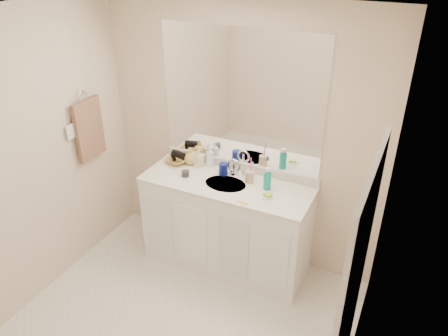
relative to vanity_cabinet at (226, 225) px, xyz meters
name	(u,v)px	position (x,y,z in m)	size (l,w,h in m)	color
ceiling	(143,22)	(0.00, -1.02, 1.97)	(2.60, 2.60, 0.02)	white
wall_back	(240,137)	(0.00, 0.28, 0.77)	(2.60, 0.02, 2.40)	beige
wall_left	(17,170)	(-1.30, -1.02, 0.77)	(0.02, 2.60, 2.40)	beige
wall_right	(362,271)	(1.30, -1.02, 0.77)	(0.02, 2.60, 2.40)	beige
vanity_cabinet	(226,225)	(0.00, 0.00, 0.00)	(1.50, 0.55, 0.85)	white
countertop	(226,184)	(0.00, 0.00, 0.44)	(1.52, 0.57, 0.03)	white
backsplash	(239,166)	(0.00, 0.26, 0.50)	(1.52, 0.03, 0.08)	silver
sink_basin	(225,185)	(0.00, -0.02, 0.44)	(0.37, 0.37, 0.02)	beige
faucet	(234,169)	(0.00, 0.16, 0.51)	(0.02, 0.02, 0.11)	silver
mirror	(240,99)	(0.00, 0.27, 1.14)	(1.48, 0.01, 1.20)	white
blue_mug	(223,169)	(-0.09, 0.12, 0.51)	(0.08, 0.08, 0.11)	navy
tan_cup	(249,177)	(0.18, 0.10, 0.51)	(0.08, 0.08, 0.10)	#C9AA8D
toothbrush	(251,167)	(0.19, 0.10, 0.60)	(0.01, 0.01, 0.19)	#EE3EA9
mouthwash_bottle	(267,181)	(0.35, 0.06, 0.53)	(0.07, 0.07, 0.16)	#0D9D93
soap_dish	(267,197)	(0.41, -0.07, 0.46)	(0.10, 0.08, 0.01)	white
green_soap	(267,195)	(0.41, -0.07, 0.48)	(0.07, 0.05, 0.02)	#A7D834
orange_comb	(242,203)	(0.26, -0.24, 0.46)	(0.11, 0.02, 0.00)	yellow
dark_jar	(185,174)	(-0.38, -0.06, 0.48)	(0.07, 0.07, 0.05)	#2B2A30
soap_bottle_white	(210,156)	(-0.27, 0.21, 0.56)	(0.08, 0.08, 0.20)	white
soap_bottle_cream	(199,158)	(-0.36, 0.17, 0.54)	(0.07, 0.07, 0.16)	#EEEDC2
soap_bottle_yellow	(190,156)	(-0.46, 0.17, 0.54)	(0.13, 0.13, 0.16)	#E5BA59
wicker_basket	(177,160)	(-0.58, 0.13, 0.48)	(0.21, 0.21, 0.05)	#B18947
hair_dryer	(179,155)	(-0.56, 0.13, 0.54)	(0.07, 0.07, 0.14)	black
towel_ring	(82,97)	(-1.27, -0.25, 1.12)	(0.11, 0.11, 0.01)	silver
hand_towel	(89,129)	(-1.25, -0.25, 0.82)	(0.04, 0.32, 0.55)	brown
switch_plate	(71,132)	(-1.27, -0.45, 0.88)	(0.01, 0.09, 0.13)	white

